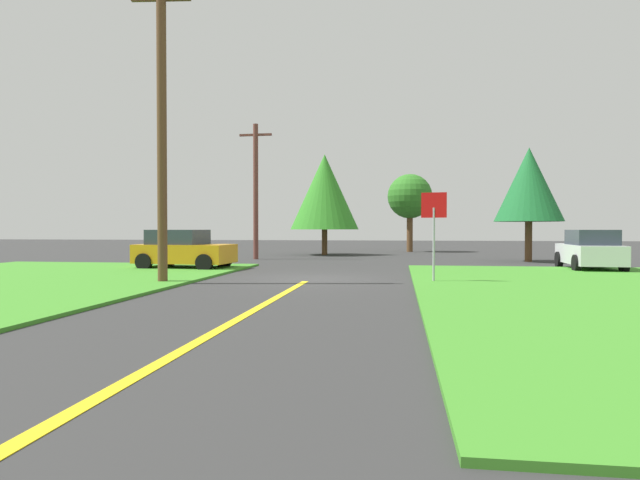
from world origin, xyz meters
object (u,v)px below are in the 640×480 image
oak_tree_left (325,192)px  oak_tree_right (529,185)px  pine_tree_center (410,197)px  parked_car_near_building (183,250)px  stop_sign (434,219)px  utility_pole_near (162,125)px  car_on_crossroad (590,250)px  utility_pole_mid (256,189)px

oak_tree_left → oak_tree_right: size_ratio=1.11×
pine_tree_center → oak_tree_right: bearing=-63.0°
oak_tree_left → pine_tree_center: 7.78m
parked_car_near_building → oak_tree_left: oak_tree_left is taller
stop_sign → parked_car_near_building: bearing=-13.2°
utility_pole_near → oak_tree_right: 18.83m
parked_car_near_building → oak_tree_right: oak_tree_right is taller
utility_pole_near → oak_tree_left: bearing=82.7°
car_on_crossroad → utility_pole_near: bearing=119.7°
utility_pole_mid → oak_tree_left: bearing=60.2°
oak_tree_left → parked_car_near_building: bearing=-107.6°
stop_sign → car_on_crossroad: 9.13m
parked_car_near_building → utility_pole_near: size_ratio=0.43×
utility_pole_mid → oak_tree_right: bearing=-1.1°
utility_pole_near → pine_tree_center: utility_pole_near is taller
stop_sign → utility_pole_mid: size_ratio=0.37×
pine_tree_center → oak_tree_right: 12.55m
oak_tree_left → utility_pole_near: bearing=-97.3°
utility_pole_near → parked_car_near_building: bearing=106.6°
car_on_crossroad → oak_tree_left: 16.89m
stop_sign → oak_tree_left: 18.49m
stop_sign → oak_tree_right: oak_tree_right is taller
stop_sign → oak_tree_left: oak_tree_left is taller
parked_car_near_building → oak_tree_left: 13.94m
oak_tree_right → oak_tree_left: bearing=153.2°
oak_tree_left → oak_tree_right: oak_tree_left is taller
car_on_crossroad → utility_pole_near: size_ratio=0.44×
parked_car_near_building → car_on_crossroad: size_ratio=0.98×
utility_pole_mid → oak_tree_right: utility_pole_mid is taller
parked_car_near_building → utility_pole_near: 7.19m
pine_tree_center → utility_pole_mid: bearing=-128.0°
car_on_crossroad → utility_pole_near: utility_pole_near is taller
stop_sign → pine_tree_center: pine_tree_center is taller
utility_pole_near → pine_tree_center: bearing=72.0°
utility_pole_mid → oak_tree_right: 14.21m
car_on_crossroad → utility_pole_mid: utility_pole_mid is taller
stop_sign → oak_tree_right: size_ratio=0.48×
utility_pole_mid → oak_tree_left: utility_pole_mid is taller
car_on_crossroad → utility_pole_mid: (-15.31, 5.83, 3.02)m
stop_sign → utility_pole_near: size_ratio=0.30×
stop_sign → car_on_crossroad: size_ratio=0.68×
utility_pole_near → stop_sign: bearing=8.5°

